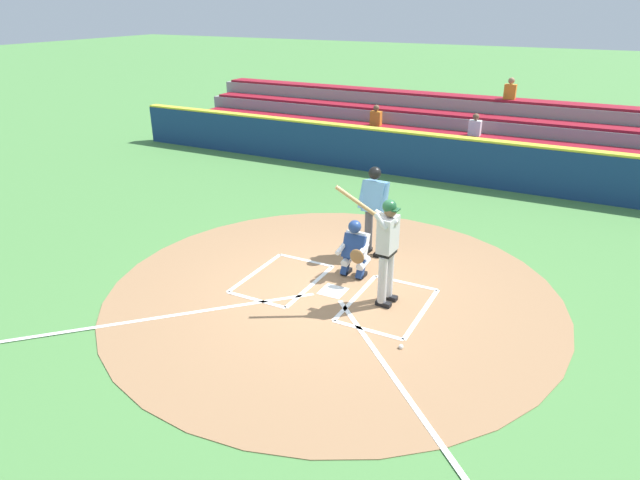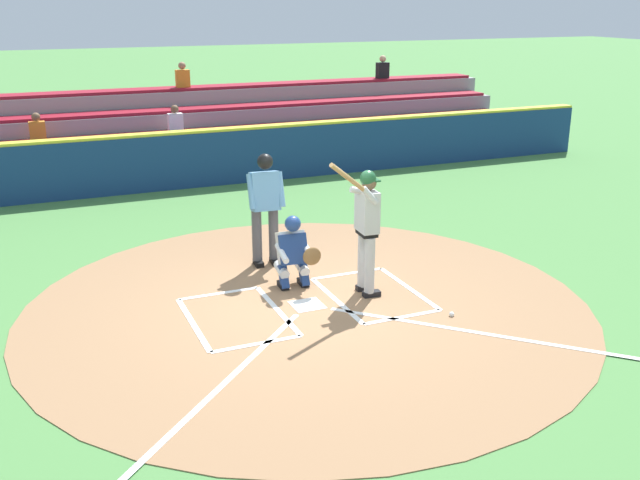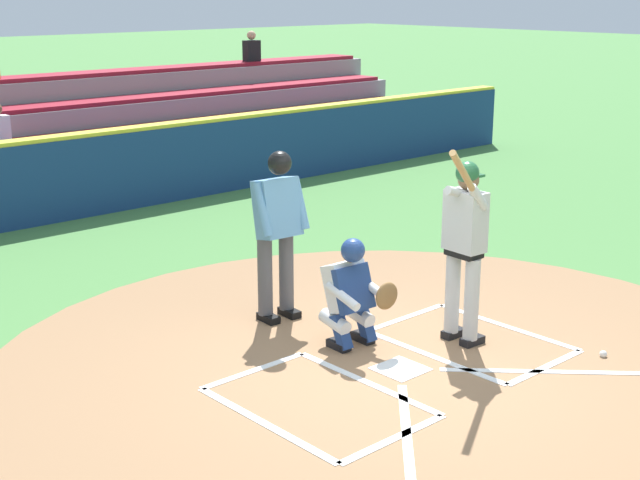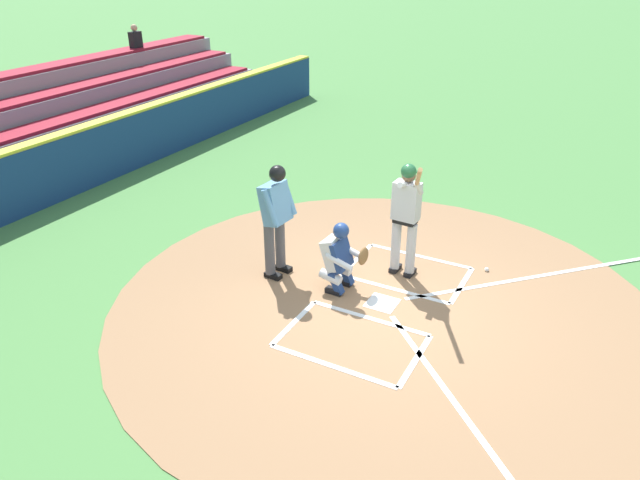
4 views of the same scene
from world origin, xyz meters
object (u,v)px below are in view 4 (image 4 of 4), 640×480
at_px(plate_umpire, 276,213).
at_px(baseball, 487,270).
at_px(batter, 406,212).
at_px(catcher, 340,255).

relative_size(plate_umpire, baseball, 25.20).
bearing_deg(plate_umpire, baseball, 119.58).
xyz_separation_m(batter, baseball, (-0.74, 1.18, -1.06)).
bearing_deg(baseball, catcher, -49.44).
bearing_deg(batter, plate_umpire, -62.13).
height_order(batter, catcher, batter).
bearing_deg(baseball, batter, -57.96).
distance_m(catcher, plate_umpire, 1.18).
bearing_deg(catcher, baseball, 130.56).
relative_size(batter, catcher, 1.88).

